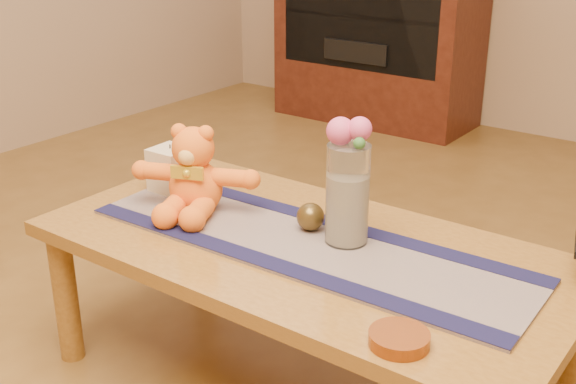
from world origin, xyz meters
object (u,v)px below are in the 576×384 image
Objects in this scene: glass_vase at (348,194)px; pillar_candle at (171,169)px; bronze_ball at (310,217)px; amber_dish at (399,339)px; teddy_bear at (195,170)px.

pillar_candle is at bearing -179.52° from glass_vase.
pillar_candle is 0.51m from bronze_ball.
bronze_ball reaches higher than amber_dish.
teddy_bear is 0.46m from glass_vase.
pillar_candle is 1.06× the size of amber_dish.
glass_vase reaches higher than bronze_ball.
bronze_ball is 0.55m from amber_dish.
glass_vase is 3.48× the size of bronze_ball.
glass_vase reaches higher than teddy_bear.
glass_vase is at bearing -1.62° from bronze_ball.
bronze_ball is (0.34, 0.08, -0.08)m from teddy_bear.
pillar_candle is 1.75× the size of bronze_ball.
glass_vase is at bearing 135.23° from amber_dish.
amber_dish is (0.33, -0.33, -0.12)m from glass_vase.
glass_vase is (0.62, 0.01, 0.06)m from pillar_candle.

